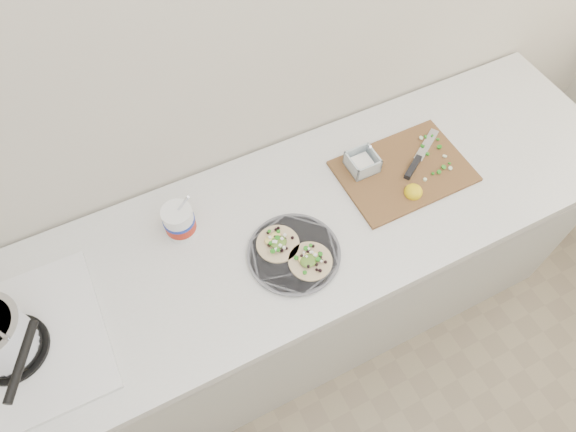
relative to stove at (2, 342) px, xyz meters
name	(u,v)px	position (x,y,z in m)	size (l,w,h in m)	color
counter	(281,287)	(0.82, 0.04, -0.53)	(2.44, 0.66, 0.90)	beige
stove	(2,342)	(0.00, 0.00, 0.00)	(0.49, 0.45, 0.23)	silver
taco_plate	(294,252)	(0.81, -0.07, -0.06)	(0.28, 0.28, 0.04)	#58585F
tub	(180,220)	(0.54, 0.16, -0.01)	(0.10, 0.10, 0.22)	white
cutboard	(401,168)	(1.28, 0.05, -0.06)	(0.43, 0.30, 0.07)	brown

